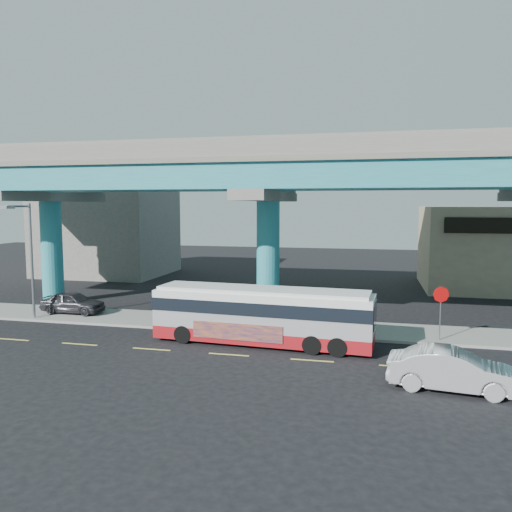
% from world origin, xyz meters
% --- Properties ---
extents(ground, '(120.00, 120.00, 0.00)m').
position_xyz_m(ground, '(0.00, 0.00, 0.00)').
color(ground, black).
rests_on(ground, ground).
extents(sidewalk, '(70.00, 4.00, 0.15)m').
position_xyz_m(sidewalk, '(0.00, 5.50, 0.07)').
color(sidewalk, gray).
rests_on(sidewalk, ground).
extents(lane_markings, '(58.00, 0.12, 0.01)m').
position_xyz_m(lane_markings, '(-0.00, -0.30, 0.01)').
color(lane_markings, '#D8C64C').
rests_on(lane_markings, ground).
extents(viaduct, '(52.00, 12.40, 11.70)m').
position_xyz_m(viaduct, '(-0.00, 9.11, 9.14)').
color(viaduct, '#227182').
rests_on(viaduct, ground).
extents(building_beige, '(14.00, 10.23, 7.00)m').
position_xyz_m(building_beige, '(18.00, 22.98, 3.51)').
color(building_beige, tan).
rests_on(building_beige, ground).
extents(building_concrete, '(12.00, 10.00, 9.00)m').
position_xyz_m(building_concrete, '(-20.00, 24.00, 4.50)').
color(building_concrete, gray).
rests_on(building_concrete, ground).
extents(transit_bus, '(11.49, 3.23, 2.91)m').
position_xyz_m(transit_bus, '(1.16, 1.89, 1.59)').
color(transit_bus, maroon).
rests_on(transit_bus, ground).
extents(sedan, '(2.94, 5.32, 1.61)m').
position_xyz_m(sedan, '(9.72, -2.78, 0.80)').
color(sedan, '#A5A6AA').
rests_on(sedan, ground).
extents(parked_car, '(1.70, 4.15, 1.41)m').
position_xyz_m(parked_car, '(-12.25, 5.67, 0.85)').
color(parked_car, '#302F35').
rests_on(parked_car, sidewalk).
extents(street_lamp, '(0.50, 2.35, 7.11)m').
position_xyz_m(street_lamp, '(-13.89, 3.46, 4.81)').
color(street_lamp, gray).
rests_on(street_lamp, sidewalk).
extents(stop_sign, '(0.83, 0.24, 2.82)m').
position_xyz_m(stop_sign, '(10.11, 4.18, 2.20)').
color(stop_sign, gray).
rests_on(stop_sign, sidewalk).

